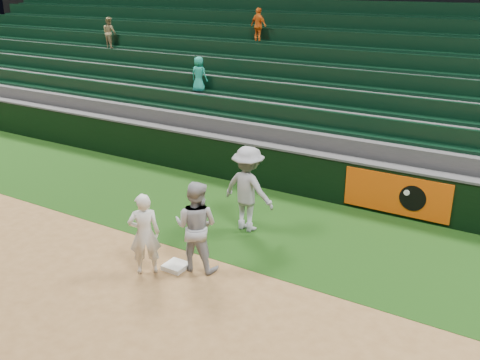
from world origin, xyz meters
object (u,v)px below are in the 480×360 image
object	(u,v)px
first_base	(176,266)
first_baseman	(144,234)
base_coach	(248,189)
baserunner	(196,226)

from	to	relation	value
first_base	first_baseman	xyz separation A→B (m)	(-0.41, -0.42, 0.80)
first_base	base_coach	size ratio (longest dim) A/B	0.22
first_base	baserunner	world-z (taller)	baserunner
baserunner	base_coach	distance (m)	2.10
base_coach	baserunner	bearing A→B (deg)	96.92
baserunner	base_coach	world-z (taller)	base_coach
first_baseman	baserunner	xyz separation A→B (m)	(0.77, 0.66, 0.09)
first_base	first_baseman	bearing A→B (deg)	-134.44
first_base	baserunner	bearing A→B (deg)	34.39
first_baseman	base_coach	size ratio (longest dim) A/B	0.84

